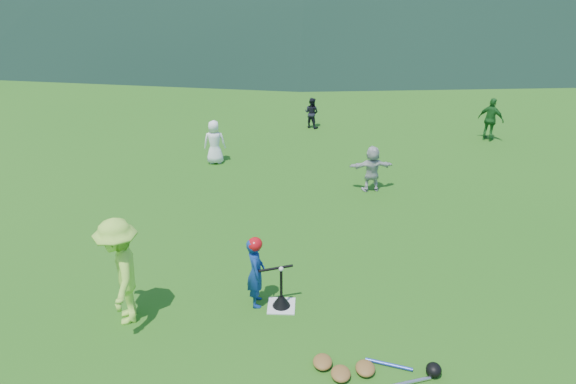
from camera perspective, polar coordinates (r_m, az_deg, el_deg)
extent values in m
plane|color=#236016|center=(9.47, -0.68, -11.55)|extent=(120.00, 120.00, 0.00)
cube|color=silver|center=(9.46, -0.68, -11.50)|extent=(0.45, 0.45, 0.02)
sphere|color=white|center=(9.04, -0.70, -7.82)|extent=(0.08, 0.08, 0.08)
imported|color=navy|center=(9.20, -3.29, -8.14)|extent=(0.35, 0.48, 1.22)
imported|color=#A4E643|center=(9.07, -16.64, -7.77)|extent=(0.95, 1.29, 1.78)
imported|color=white|center=(14.76, -7.48, 5.05)|extent=(0.60, 0.42, 1.15)
imported|color=black|center=(17.35, 2.41, 8.05)|extent=(0.57, 0.52, 0.94)
imported|color=#1C5E1F|center=(17.23, 19.91, 6.93)|extent=(0.78, 0.67, 1.25)
imported|color=#BABABA|center=(13.22, 8.52, 2.36)|extent=(1.07, 0.48, 1.11)
cone|color=black|center=(9.40, -0.68, -11.01)|extent=(0.30, 0.30, 0.18)
cylinder|color=black|center=(9.20, -0.69, -9.32)|extent=(0.04, 0.04, 0.50)
ellipsoid|color=#BB0C13|center=(8.92, -3.38, -5.31)|extent=(0.24, 0.26, 0.22)
cylinder|color=black|center=(9.12, -1.42, -7.79)|extent=(0.61, 0.22, 0.07)
ellipsoid|color=olive|center=(8.24, 5.38, -17.89)|extent=(0.28, 0.34, 0.13)
ellipsoid|color=olive|center=(8.36, 7.85, -17.31)|extent=(0.28, 0.34, 0.13)
ellipsoid|color=olive|center=(8.39, 3.53, -16.85)|extent=(0.28, 0.34, 0.13)
cylinder|color=silver|center=(8.30, 11.95, -18.44)|extent=(0.70, 0.28, 0.06)
cylinder|color=#263FA5|center=(8.52, 10.21, -16.86)|extent=(0.67, 0.24, 0.05)
ellipsoid|color=black|center=(8.47, 14.58, -17.07)|extent=(0.22, 0.24, 0.19)
cube|color=gray|center=(35.89, 1.87, 17.49)|extent=(70.00, 0.03, 1.20)
cube|color=yellow|center=(35.81, 1.89, 18.51)|extent=(70.00, 0.08, 0.08)
cylinder|color=gray|center=(35.89, 1.87, 17.49)|extent=(0.07, 0.07, 1.30)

